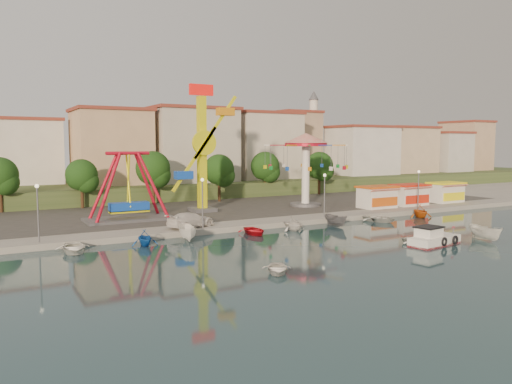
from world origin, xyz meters
TOP-DOWN VIEW (x-y plane):
  - ground at (0.00, 0.00)m, footprint 200.00×200.00m
  - quay_deck at (0.00, 62.00)m, footprint 200.00×100.00m
  - asphalt_pad at (0.00, 30.00)m, footprint 90.00×28.00m
  - hill_terrace at (0.00, 67.00)m, footprint 200.00×60.00m
  - pirate_ship_ride at (-13.32, 22.19)m, footprint 10.00×5.00m
  - kamikaze_tower at (-2.60, 24.64)m, footprint 6.17×3.10m
  - wave_swinger at (12.39, 23.23)m, footprint 11.60×11.60m
  - booth_left at (19.78, 16.49)m, footprint 5.40×3.78m
  - booth_mid at (26.04, 16.49)m, footprint 5.40×3.78m
  - booth_right at (33.74, 16.49)m, footprint 5.40×3.78m
  - lamp_post_0 at (-24.00, 13.00)m, footprint 0.14×0.14m
  - lamp_post_1 at (-8.00, 13.00)m, footprint 0.14×0.14m
  - lamp_post_2 at (8.00, 13.00)m, footprint 0.14×0.14m
  - lamp_post_3 at (24.00, 13.00)m, footprint 0.14×0.14m
  - tree_0 at (-26.00, 36.98)m, footprint 4.60×4.60m
  - tree_1 at (-16.00, 36.24)m, footprint 4.35×4.35m
  - tree_2 at (-6.00, 35.81)m, footprint 5.02×5.02m
  - tree_3 at (4.00, 34.36)m, footprint 4.68×4.68m
  - tree_4 at (14.00, 37.35)m, footprint 4.86×4.86m
  - tree_5 at (24.00, 35.54)m, footprint 4.83×4.83m
  - building_1 at (-21.33, 51.38)m, footprint 12.33×9.01m
  - building_2 at (-8.19, 51.96)m, footprint 11.95×9.28m
  - building_3 at (5.60, 48.80)m, footprint 12.59×10.50m
  - building_4 at (19.07, 52.20)m, footprint 10.75×9.23m
  - building_5 at (32.37, 50.33)m, footprint 12.77×10.96m
  - building_6 at (44.15, 48.77)m, footprint 8.23×8.98m
  - building_7 at (56.03, 53.70)m, footprint 11.59×10.93m
  - building_8 at (69.93, 47.19)m, footprint 12.84×9.28m
  - building_9 at (83.46, 49.95)m, footprint 12.95×9.17m
  - minaret at (36.00, 54.00)m, footprint 2.80×2.80m
  - cabin_motorboat at (8.33, -3.32)m, footprint 5.89×3.01m
  - rowboat_a at (7.47, -2.53)m, footprint 3.27×3.90m
  - rowboat_b at (-9.78, -4.79)m, footprint 3.50×3.83m
  - skiff at (14.58, -4.28)m, footprint 2.16×4.17m
  - van at (-8.97, 14.00)m, footprint 5.88×3.80m
  - moored_boat_0 at (-21.57, 9.80)m, footprint 3.33×4.39m
  - moored_boat_1 at (-15.27, 9.80)m, footprint 2.71×3.06m
  - moored_boat_2 at (-10.95, 9.80)m, footprint 2.58×4.47m
  - moored_boat_3 at (-3.53, 9.80)m, footprint 3.15×4.10m
  - moored_boat_4 at (1.31, 9.80)m, footprint 3.10×3.44m
  - moored_boat_5 at (7.26, 9.80)m, footprint 1.42×3.61m
  - moored_boat_6 at (13.95, 9.80)m, footprint 3.99×4.82m
  - moored_boat_7 at (20.98, 9.80)m, footprint 3.70×3.99m

SIDE VIEW (x-z plane):
  - ground at x=0.00m, z-range 0.00..0.00m
  - quay_deck at x=0.00m, z-range 0.00..0.60m
  - rowboat_b at x=-9.78m, z-range 0.00..0.65m
  - rowboat_a at x=7.47m, z-range 0.00..0.69m
  - moored_boat_3 at x=-3.53m, z-range 0.00..0.79m
  - moored_boat_0 at x=-21.57m, z-range 0.00..0.85m
  - moored_boat_6 at x=13.95m, z-range 0.00..0.86m
  - cabin_motorboat at x=8.33m, z-range -0.46..1.52m
  - asphalt_pad at x=0.00m, z-range 0.60..0.61m
  - moored_boat_5 at x=7.26m, z-range 0.00..1.38m
  - moored_boat_1 at x=-15.27m, z-range 0.00..1.49m
  - skiff at x=14.58m, z-range 0.00..1.54m
  - moored_boat_4 at x=1.31m, z-range 0.00..1.60m
  - moored_boat_2 at x=-10.95m, z-range 0.00..1.62m
  - moored_boat_7 at x=20.98m, z-range 0.00..1.73m
  - van at x=-8.97m, z-range 0.60..2.18m
  - hill_terrace at x=0.00m, z-range 0.00..3.00m
  - booth_left at x=19.78m, z-range 0.62..3.70m
  - booth_mid at x=26.04m, z-range 0.62..3.70m
  - booth_right at x=33.74m, z-range 0.62..3.70m
  - lamp_post_0 at x=-24.00m, z-range 0.60..5.60m
  - lamp_post_1 at x=-8.00m, z-range 0.60..5.60m
  - lamp_post_2 at x=8.00m, z-range 0.60..5.60m
  - lamp_post_3 at x=24.00m, z-range 0.60..5.60m
  - pirate_ship_ride at x=-13.32m, z-range 0.39..8.39m
  - tree_1 at x=-16.00m, z-range 1.80..8.60m
  - tree_0 at x=-26.00m, z-range 1.87..9.07m
  - tree_3 at x=4.00m, z-range 1.90..9.21m
  - tree_5 at x=24.00m, z-range 1.94..9.48m
  - tree_4 at x=14.00m, z-range 1.95..9.55m
  - tree_2 at x=-6.00m, z-range 1.99..9.84m
  - building_1 at x=-21.33m, z-range 3.00..11.63m
  - building_7 at x=56.03m, z-range 3.00..11.76m
  - building_3 at x=5.60m, z-range 3.00..12.20m
  - building_9 at x=83.46m, z-range 3.00..12.21m
  - building_4 at x=19.07m, z-range 3.00..12.24m
  - wave_swinger at x=12.39m, z-range 3.00..13.40m
  - kamikaze_tower at x=-2.60m, z-range 0.26..16.76m
  - building_5 at x=32.37m, z-range 3.00..14.21m
  - building_2 at x=-8.19m, z-range 3.00..14.23m
  - building_6 at x=44.15m, z-range 3.00..15.36m
  - building_8 at x=69.93m, z-range 3.00..15.58m
  - minaret at x=36.00m, z-range 3.55..21.55m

